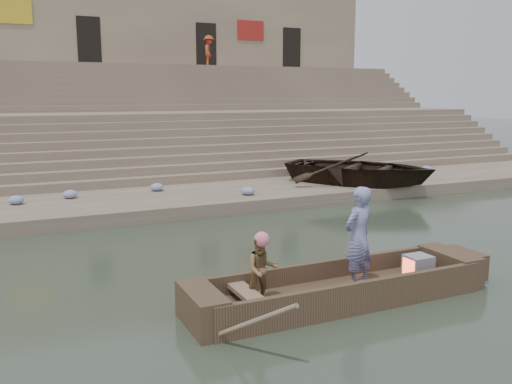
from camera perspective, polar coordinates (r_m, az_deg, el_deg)
ground at (r=11.81m, az=12.07°, el=-7.92°), size 120.00×120.00×0.00m
lower_landing at (r=18.58m, az=-2.81°, el=-0.44°), size 32.00×4.00×0.40m
mid_landing at (r=25.47m, az=-9.20°, el=5.06°), size 32.00×3.00×2.80m
upper_landing at (r=32.18m, az=-12.68°, el=8.13°), size 32.00×3.00×5.20m
ghat_steps at (r=27.06m, az=-10.20°, el=6.17°), size 32.00×11.00×5.20m
building_wall at (r=36.13m, az=-14.26°, el=13.04°), size 32.00×5.07×11.20m
main_rowboat at (r=9.96m, az=8.63°, el=-10.60°), size 5.00×1.30×0.22m
rowboat_trim at (r=10.00m, az=9.70°, el=-9.36°), size 6.04×2.63×1.80m
standing_man at (r=9.88m, az=10.59°, el=-4.63°), size 0.76×0.61×1.82m
rowing_man at (r=9.08m, az=0.61°, el=-8.05°), size 0.62×0.52×1.13m
television at (r=10.88m, az=16.47°, el=-7.38°), size 0.46×0.42×0.40m
beached_rowboat at (r=20.17m, az=10.73°, el=2.40°), size 6.29×6.54×1.10m
pedestrian at (r=33.20m, az=-4.92°, el=14.43°), size 1.09×1.32×1.79m
cloth_bundles at (r=18.53m, az=-5.83°, el=0.53°), size 16.15×2.40×0.26m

